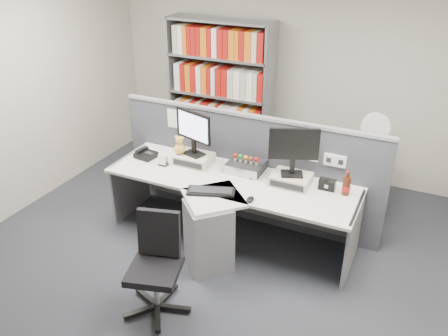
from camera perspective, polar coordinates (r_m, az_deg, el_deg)
The scene contains 21 objects.
ground at distance 4.56m, azimuth -3.60°, elevation -13.78°, with size 5.50×5.50×0.00m, color #32343B.
room_shell at distance 3.65m, azimuth -4.41°, elevation 7.99°, with size 5.04×5.54×2.72m.
partition at distance 5.14m, azimuth 2.91°, elevation 0.05°, with size 3.00×0.08×1.27m.
desk at distance 4.71m, azimuth -0.29°, elevation -5.30°, with size 2.60×1.20×0.72m.
monitor_riser_left at distance 5.06m, azimuth -3.67°, elevation 1.14°, with size 0.38×0.31×0.10m.
monitor_riser_right at distance 4.68m, azimuth 8.24°, elevation -1.39°, with size 0.38×0.31×0.10m.
monitor_left at distance 4.92m, azimuth -3.77°, elevation 4.73°, with size 0.47×0.21×0.49m.
monitor_right at distance 4.53m, azimuth 8.52°, elevation 2.46°, with size 0.46×0.22×0.49m.
desktop_pc at distance 4.90m, azimuth 2.73°, elevation 0.22°, with size 0.37×0.33×0.10m.
figurines at distance 4.84m, azimuth 2.68°, elevation 1.20°, with size 0.29×0.05×0.09m.
keyboard at distance 4.50m, azimuth -1.60°, elevation -2.86°, with size 0.49×0.32×0.03m.
mouse at distance 4.36m, azimuth 3.24°, elevation -3.85°, with size 0.07×0.11×0.04m, color black.
desk_phone at distance 5.26m, azimuth -9.57°, elevation 1.65°, with size 0.24×0.22×0.09m.
desk_calendar at distance 5.04m, azimuth -7.47°, elevation 0.90°, with size 0.11×0.08×0.13m.
plush_toy at distance 5.04m, azimuth -5.46°, elevation 2.66°, with size 0.12×0.12×0.21m.
speaker at distance 4.65m, azimuth 12.54°, elevation -1.98°, with size 0.16×0.09×0.11m, color black.
cola_bottle at distance 4.58m, azimuth 14.75°, elevation -2.14°, with size 0.08×0.08×0.25m.
shelving_unit at distance 6.36m, azimuth -0.42°, elevation 8.72°, with size 1.41×0.40×2.00m.
filing_cabinet at distance 5.66m, azimuth 17.06°, elevation -1.90°, with size 0.45×0.61×0.70m.
desk_fan at distance 5.38m, azimuth 18.03°, elevation 4.48°, with size 0.32×0.19×0.53m.
office_chair at distance 4.07m, azimuth -8.28°, elevation -11.27°, with size 0.59×0.57×0.89m.
Camera 1 is at (1.72, -2.99, 2.98)m, focal length 37.34 mm.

